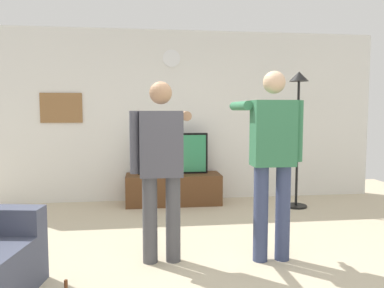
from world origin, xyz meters
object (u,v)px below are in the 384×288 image
object	(u,v)px
television	(173,154)
wall_clock	(171,58)
framed_picture	(61,108)
person_standing_nearer_lamp	(161,161)
person_standing_nearer_couch	(272,154)
tv_stand	(173,189)
floor_lamp	(298,111)

from	to	relation	value
television	wall_clock	world-z (taller)	wall_clock
framed_picture	person_standing_nearer_lamp	distance (m)	2.94
wall_clock	person_standing_nearer_lamp	distance (m)	2.85
person_standing_nearer_couch	tv_stand	bearing A→B (deg)	107.98
tv_stand	person_standing_nearer_lamp	world-z (taller)	person_standing_nearer_lamp
framed_picture	person_standing_nearer_lamp	size ratio (longest dim) A/B	0.37
tv_stand	person_standing_nearer_lamp	xyz separation A→B (m)	(-0.29, -2.24, 0.73)
person_standing_nearer_lamp	person_standing_nearer_couch	world-z (taller)	person_standing_nearer_couch
television	framed_picture	size ratio (longest dim) A/B	1.71
wall_clock	framed_picture	xyz separation A→B (m)	(-1.70, 0.00, -0.78)
wall_clock	person_standing_nearer_lamp	world-z (taller)	wall_clock
person_standing_nearer_lamp	person_standing_nearer_couch	xyz separation A→B (m)	(1.05, -0.10, 0.06)
person_standing_nearer_lamp	framed_picture	bearing A→B (deg)	119.04
person_standing_nearer_lamp	wall_clock	bearing A→B (deg)	83.44
wall_clock	television	bearing A→B (deg)	-90.00
floor_lamp	framed_picture	bearing A→B (deg)	168.30
tv_stand	floor_lamp	world-z (taller)	floor_lamp
wall_clock	framed_picture	bearing A→B (deg)	179.83
wall_clock	floor_lamp	distance (m)	2.11
television	person_standing_nearer_lamp	world-z (taller)	person_standing_nearer_lamp
floor_lamp	person_standing_nearer_couch	world-z (taller)	floor_lamp
television	person_standing_nearer_couch	xyz separation A→B (m)	(0.76, -2.38, 0.25)
tv_stand	person_standing_nearer_couch	xyz separation A→B (m)	(0.76, -2.33, 0.79)
framed_picture	person_standing_nearer_couch	size ratio (longest dim) A/B	0.35
floor_lamp	person_standing_nearer_couch	bearing A→B (deg)	-118.78
person_standing_nearer_couch	floor_lamp	bearing A→B (deg)	61.22
floor_lamp	person_standing_nearer_lamp	size ratio (longest dim) A/B	1.17
framed_picture	person_standing_nearer_couch	distance (m)	3.62
tv_stand	floor_lamp	xyz separation A→B (m)	(1.80, -0.43, 1.20)
tv_stand	wall_clock	bearing A→B (deg)	90.00
tv_stand	person_standing_nearer_couch	distance (m)	2.58
tv_stand	wall_clock	distance (m)	2.04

